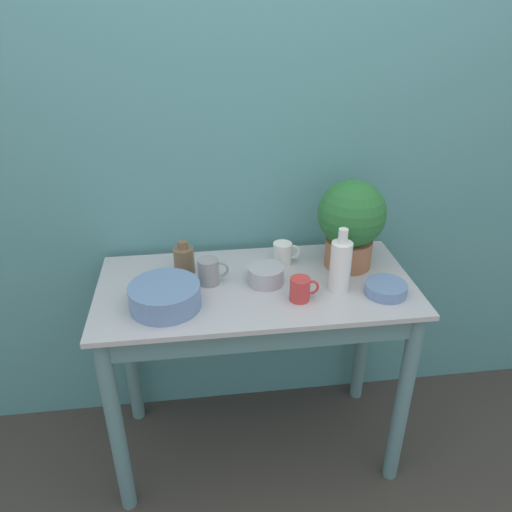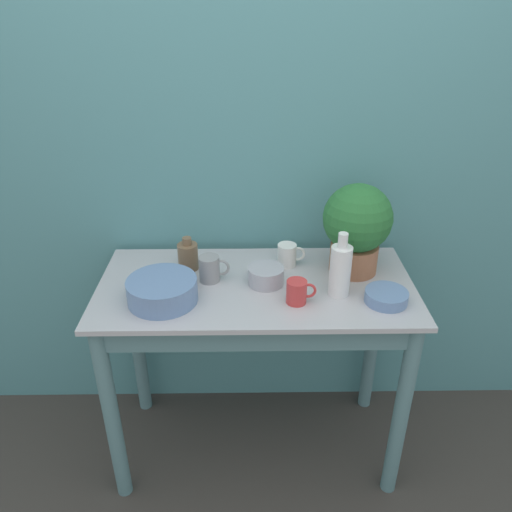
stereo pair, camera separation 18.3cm
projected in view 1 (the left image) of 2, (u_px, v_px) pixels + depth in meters
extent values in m
plane|color=#3D3833|center=(265.00, 499.00, 2.05)|extent=(12.00, 12.00, 0.00)
cube|color=teal|center=(245.00, 168.00, 2.03)|extent=(6.00, 0.05, 2.40)
cylinder|color=slate|center=(116.00, 430.00, 1.83)|extent=(0.06, 0.06, 0.84)
cylinder|color=slate|center=(403.00, 402.00, 1.95)|extent=(0.06, 0.06, 0.84)
cylinder|color=slate|center=(129.00, 347.00, 2.25)|extent=(0.06, 0.06, 0.84)
cylinder|color=slate|center=(364.00, 328.00, 2.37)|extent=(0.06, 0.06, 0.84)
cube|color=slate|center=(265.00, 337.00, 1.72)|extent=(1.10, 0.02, 0.10)
cube|color=#B2B2B7|center=(256.00, 286.00, 1.90)|extent=(1.20, 0.58, 0.02)
cylinder|color=#A36647|center=(348.00, 252.00, 2.00)|extent=(0.19, 0.19, 0.11)
sphere|color=#286B33|center=(352.00, 214.00, 1.92)|extent=(0.26, 0.26, 0.26)
cylinder|color=#6684B2|center=(165.00, 296.00, 1.74)|extent=(0.25, 0.25, 0.09)
cylinder|color=white|center=(340.00, 266.00, 1.82)|extent=(0.08, 0.08, 0.19)
cylinder|color=white|center=(343.00, 236.00, 1.76)|extent=(0.03, 0.03, 0.05)
cylinder|color=brown|center=(184.00, 260.00, 1.95)|extent=(0.08, 0.08, 0.11)
cylinder|color=brown|center=(183.00, 245.00, 1.91)|extent=(0.04, 0.04, 0.03)
cylinder|color=white|center=(282.00, 253.00, 2.01)|extent=(0.08, 0.08, 0.09)
torus|color=white|center=(293.00, 252.00, 2.01)|extent=(0.06, 0.01, 0.06)
cylinder|color=gray|center=(208.00, 271.00, 1.88)|extent=(0.08, 0.08, 0.10)
torus|color=gray|center=(220.00, 270.00, 1.88)|extent=(0.07, 0.01, 0.07)
cylinder|color=#C63838|center=(300.00, 289.00, 1.78)|extent=(0.07, 0.07, 0.09)
torus|color=#C63838|center=(311.00, 287.00, 1.78)|extent=(0.06, 0.01, 0.06)
cylinder|color=#6684B2|center=(386.00, 289.00, 1.82)|extent=(0.15, 0.15, 0.04)
cylinder|color=#A8A8B2|center=(266.00, 275.00, 1.89)|extent=(0.14, 0.14, 0.07)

